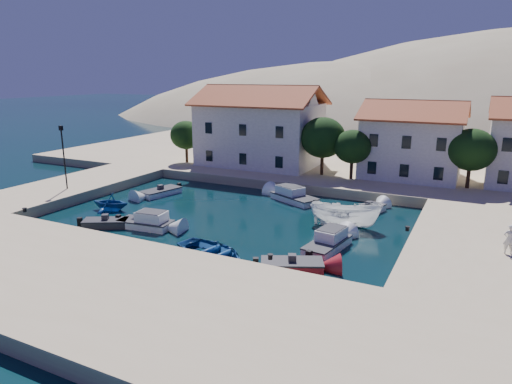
% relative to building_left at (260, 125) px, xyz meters
% --- Properties ---
extents(ground, '(400.00, 400.00, 0.00)m').
position_rel_building_left_xyz_m(ground, '(6.00, -28.00, -5.94)').
color(ground, black).
rests_on(ground, ground).
extents(quay_south, '(52.00, 12.00, 1.00)m').
position_rel_building_left_xyz_m(quay_south, '(6.00, -34.00, -5.44)').
color(quay_south, tan).
rests_on(quay_south, ground).
extents(quay_east, '(11.00, 20.00, 1.00)m').
position_rel_building_left_xyz_m(quay_east, '(26.50, -18.00, -5.44)').
color(quay_east, tan).
rests_on(quay_east, ground).
extents(quay_west, '(8.00, 20.00, 1.00)m').
position_rel_building_left_xyz_m(quay_west, '(-13.00, -18.00, -5.44)').
color(quay_west, tan).
rests_on(quay_west, ground).
extents(quay_north, '(80.00, 36.00, 1.00)m').
position_rel_building_left_xyz_m(quay_north, '(8.00, 10.00, -5.44)').
color(quay_north, tan).
rests_on(quay_north, ground).
extents(hills, '(254.00, 176.00, 99.00)m').
position_rel_building_left_xyz_m(hills, '(26.64, 95.62, -29.34)').
color(hills, tan).
rests_on(hills, ground).
extents(building_left, '(14.70, 9.45, 9.70)m').
position_rel_building_left_xyz_m(building_left, '(0.00, 0.00, 0.00)').
color(building_left, beige).
rests_on(building_left, quay_north).
extents(building_mid, '(10.50, 8.40, 8.30)m').
position_rel_building_left_xyz_m(building_mid, '(18.00, 1.00, -0.71)').
color(building_mid, beige).
rests_on(building_mid, quay_north).
extents(trees, '(37.30, 5.30, 6.45)m').
position_rel_building_left_xyz_m(trees, '(10.51, -2.54, -1.10)').
color(trees, '#382314').
rests_on(trees, quay_north).
extents(lamppost, '(0.35, 0.25, 6.22)m').
position_rel_building_left_xyz_m(lamppost, '(-11.50, -20.00, -1.18)').
color(lamppost, black).
rests_on(lamppost, quay_west).
extents(bollards, '(29.36, 9.56, 0.30)m').
position_rel_building_left_xyz_m(bollards, '(8.80, -24.13, -4.79)').
color(bollards, black).
rests_on(bollards, ground).
extents(motorboat_grey_sw, '(3.81, 3.06, 1.25)m').
position_rel_building_left_xyz_m(motorboat_grey_sw, '(-1.74, -24.90, -5.64)').
color(motorboat_grey_sw, '#302F34').
rests_on(motorboat_grey_sw, ground).
extents(cabin_cruiser_south, '(4.60, 2.35, 1.60)m').
position_rel_building_left_xyz_m(cabin_cruiser_south, '(1.31, -23.65, -5.46)').
color(cabin_cruiser_south, white).
rests_on(cabin_cruiser_south, ground).
extents(rowboat_south, '(6.27, 5.16, 1.13)m').
position_rel_building_left_xyz_m(rowboat_south, '(9.26, -26.50, -5.94)').
color(rowboat_south, '#19488B').
rests_on(rowboat_south, ground).
extents(motorboat_red_se, '(4.28, 3.23, 1.25)m').
position_rel_building_left_xyz_m(motorboat_red_se, '(14.96, -26.00, -5.64)').
color(motorboat_red_se, maroon).
rests_on(motorboat_red_se, ground).
extents(cabin_cruiser_east, '(2.50, 4.78, 1.60)m').
position_rel_building_left_xyz_m(cabin_cruiser_east, '(15.88, -21.69, -5.46)').
color(cabin_cruiser_east, white).
rests_on(cabin_cruiser_east, ground).
extents(boat_east, '(6.02, 2.97, 2.23)m').
position_rel_building_left_xyz_m(boat_east, '(15.61, -16.23, -5.94)').
color(boat_east, white).
rests_on(boat_east, ground).
extents(motorboat_white_ne, '(2.66, 3.92, 1.25)m').
position_rel_building_left_xyz_m(motorboat_white_ne, '(16.44, -11.59, -5.64)').
color(motorboat_white_ne, white).
rests_on(motorboat_white_ne, ground).
extents(rowboat_west, '(3.98, 3.62, 1.82)m').
position_rel_building_left_xyz_m(rowboat_west, '(-4.77, -21.14, -5.94)').
color(rowboat_west, '#19488B').
rests_on(rowboat_west, ground).
extents(motorboat_white_west, '(2.81, 4.54, 1.25)m').
position_rel_building_left_xyz_m(motorboat_white_west, '(-4.07, -14.80, -5.64)').
color(motorboat_white_west, white).
rests_on(motorboat_white_west, ground).
extents(cabin_cruiser_north, '(5.41, 4.11, 1.60)m').
position_rel_building_left_xyz_m(cabin_cruiser_north, '(9.13, -11.00, -5.46)').
color(cabin_cruiser_north, white).
rests_on(cabin_cruiser_north, ground).
extents(pedestrian, '(0.77, 0.58, 1.93)m').
position_rel_building_left_xyz_m(pedestrian, '(27.06, -19.68, -3.97)').
color(pedestrian, silver).
rests_on(pedestrian, quay_east).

